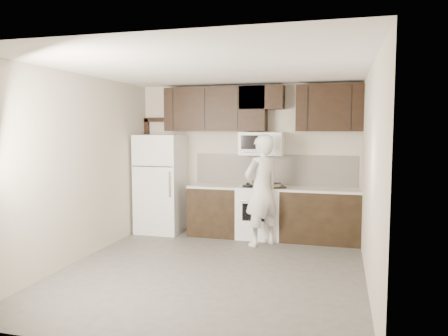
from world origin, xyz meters
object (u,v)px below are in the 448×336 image
at_px(refrigerator, 161,184).
at_px(person, 261,190).
at_px(stove, 260,212).
at_px(microwave, 262,144).

bearing_deg(refrigerator, person, -12.91).
height_order(stove, microwave, microwave).
bearing_deg(stove, refrigerator, -178.49).
bearing_deg(person, stove, -127.03).
distance_m(refrigerator, person, 2.02).
distance_m(stove, person, 0.68).
xyz_separation_m(stove, refrigerator, (-1.85, -0.05, 0.44)).
distance_m(microwave, refrigerator, 2.00).
xyz_separation_m(refrigerator, person, (1.96, -0.45, 0.01)).
bearing_deg(person, refrigerator, -62.90).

